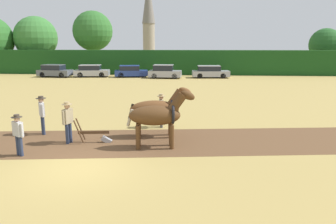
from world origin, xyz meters
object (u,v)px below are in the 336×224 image
at_px(tree_center_left, 93,31).
at_px(parked_car_far_left, 55,71).
at_px(farmer_onlooker_left, 18,132).
at_px(parked_car_center, 165,72).
at_px(parked_car_center_right, 210,72).
at_px(parked_car_center_left, 131,71).
at_px(draft_horse_lead_right, 157,109).
at_px(draft_horse_lead_left, 158,115).
at_px(tree_left, 36,38).
at_px(church_spire, 149,17).
at_px(plow, 97,135).
at_px(farmer_at_plow, 68,119).
at_px(parked_car_left, 91,71).
at_px(farmer_onlooker_right, 42,112).
at_px(farmer_beside_team, 161,108).
at_px(tree_center, 325,44).

distance_m(tree_center_left, parked_car_far_left, 9.94).
relative_size(tree_center_left, farmer_onlooker_left, 5.43).
xyz_separation_m(parked_car_center, parked_car_center_right, (5.43, 0.86, -0.05)).
height_order(tree_center_left, parked_car_center_left, tree_center_left).
xyz_separation_m(draft_horse_lead_right, parked_car_far_left, (-15.27, 25.12, -0.53)).
xyz_separation_m(draft_horse_lead_left, draft_horse_lead_right, (-0.18, 1.55, -0.07)).
relative_size(tree_left, church_spire, 0.45).
relative_size(tree_center_left, plow, 5.46).
bearing_deg(draft_horse_lead_left, farmer_at_plow, 168.76).
bearing_deg(parked_car_left, parked_car_center_left, -4.55).
bearing_deg(farmer_onlooker_left, church_spire, 34.49).
bearing_deg(tree_center_left, farmer_at_plow, -75.31).
relative_size(plow, farmer_onlooker_right, 0.88).
bearing_deg(draft_horse_lead_right, farmer_at_plow, -167.80).
bearing_deg(farmer_at_plow, tree_left, 130.70).
bearing_deg(draft_horse_lead_right, parked_car_left, 106.29).
bearing_deg(farmer_onlooker_left, tree_center_left, 44.11).
distance_m(tree_left, farmer_at_plow, 39.08).
relative_size(draft_horse_lead_right, parked_car_center, 0.74).
bearing_deg(plow, farmer_at_plow, -178.38).
bearing_deg(plow, draft_horse_lead_left, -16.74).
xyz_separation_m(tree_left, farmer_onlooker_right, (15.94, -33.41, -3.77)).
distance_m(parked_car_center_left, parked_car_center, 4.38).
height_order(farmer_onlooker_right, parked_car_left, farmer_onlooker_right).
distance_m(farmer_onlooker_right, parked_car_center, 24.92).
bearing_deg(tree_center_left, parked_car_far_left, -107.48).
height_order(church_spire, parked_car_far_left, church_spire).
distance_m(church_spire, farmer_onlooker_left, 59.96).
bearing_deg(parked_car_left, parked_car_far_left, 178.31).
distance_m(farmer_onlooker_left, parked_car_center_right, 29.72).
distance_m(farmer_beside_team, parked_car_center_right, 24.14).
xyz_separation_m(tree_center, parked_car_left, (-30.95, -8.34, -3.19)).
relative_size(farmer_onlooker_right, parked_car_center, 0.46).
relative_size(draft_horse_lead_left, draft_horse_lead_right, 0.96).
height_order(tree_center_left, farmer_onlooker_left, tree_center_left).
relative_size(farmer_beside_team, farmer_onlooker_right, 0.94).
bearing_deg(parked_car_center_left, parked_car_center, -23.54).
height_order(draft_horse_lead_right, parked_car_left, draft_horse_lead_right).
height_order(tree_left, draft_horse_lead_right, tree_left).
relative_size(farmer_onlooker_left, farmer_onlooker_right, 0.89).
height_order(church_spire, parked_car_center_right, church_spire).
relative_size(parked_car_center, parked_car_center_right, 0.87).
height_order(parked_car_far_left, parked_car_center_left, parked_car_far_left).
height_order(parked_car_center, parked_car_center_right, parked_car_center).
distance_m(parked_car_far_left, parked_car_center_right, 19.06).
relative_size(tree_center_left, draft_horse_lead_right, 2.98).
bearing_deg(parked_car_center_right, farmer_beside_team, -102.36).
bearing_deg(church_spire, parked_car_center, -79.52).
distance_m(parked_car_left, parked_car_center_right, 14.55).
xyz_separation_m(tree_center_left, farmer_at_plow, (9.05, -34.53, -4.73)).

